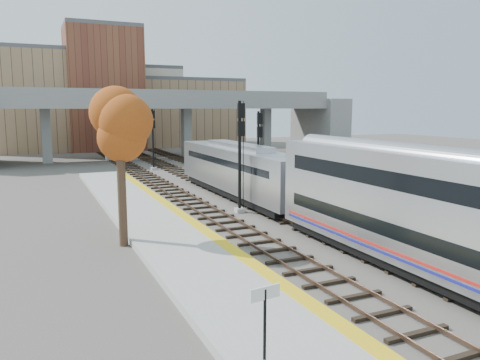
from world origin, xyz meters
name	(u,v)px	position (x,y,z in m)	size (l,w,h in m)	color
ground	(317,240)	(0.00, 0.00, 0.00)	(160.00, 160.00, 0.00)	#47423D
platform	(190,253)	(-7.25, 0.00, 0.17)	(4.50, 60.00, 0.35)	#9E9E99
yellow_strip	(226,245)	(-5.35, 0.00, 0.35)	(0.70, 60.00, 0.01)	yellow
tracks	(239,197)	(0.93, 12.50, 0.08)	(10.70, 95.00, 0.25)	black
overpass	(172,117)	(4.92, 45.00, 5.81)	(54.00, 12.00, 9.50)	slate
buildings_far	(119,104)	(1.26, 66.57, 7.88)	(43.00, 21.00, 20.60)	#917354
parking_lot	(286,167)	(14.00, 28.00, 0.02)	(14.00, 18.00, 0.04)	black
locomotive	(239,169)	(1.00, 12.80, 2.28)	(3.02, 19.05, 4.10)	#A8AAB2
signal_mast_near	(240,157)	(-1.10, 7.83, 3.85)	(0.60, 0.64, 7.57)	#9E9E99
signal_mast_mid	(259,154)	(3.00, 13.27, 3.35)	(0.60, 0.64, 6.84)	#9E9E99
signal_mast_far	(153,140)	(-1.10, 32.10, 3.43)	(0.60, 0.64, 6.95)	#9E9E99
station_sign	(265,311)	(-8.72, -10.71, 1.98)	(0.90, 0.17, 2.27)	black
tree	(119,126)	(-9.81, 3.20, 6.20)	(3.60, 3.60, 8.36)	#382619
car_a	(303,168)	(12.58, 21.79, 0.70)	(1.55, 3.86, 1.32)	#99999E
car_b	(275,162)	(12.86, 28.71, 0.57)	(1.13, 3.23, 1.06)	#99999E
car_c	(306,159)	(18.12, 30.09, 0.59)	(1.53, 3.77, 1.09)	#99999E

